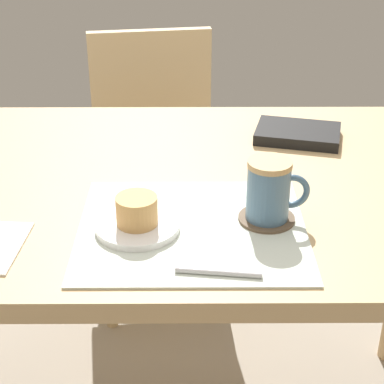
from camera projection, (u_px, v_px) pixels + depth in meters
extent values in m
cube|color=tan|center=(166.00, 187.00, 1.25)|extent=(1.36, 0.77, 0.04)
cylinder|color=#D1B27F|center=(224.00, 262.00, 1.97)|extent=(0.04, 0.04, 0.40)
cylinder|color=#D1B27F|center=(109.00, 272.00, 1.92)|extent=(0.04, 0.04, 0.40)
cylinder|color=#D1B27F|center=(205.00, 206.00, 2.28)|extent=(0.04, 0.04, 0.40)
cylinder|color=#D1B27F|center=(105.00, 213.00, 2.23)|extent=(0.04, 0.04, 0.40)
cube|color=#D1B27F|center=(159.00, 177.00, 2.00)|extent=(0.48, 0.48, 0.04)
cube|color=#D1B27F|center=(151.00, 91.00, 2.06)|extent=(0.39, 0.09, 0.39)
cube|color=silver|center=(192.00, 229.00, 1.07)|extent=(0.38, 0.33, 0.00)
cylinder|color=white|center=(138.00, 226.00, 1.06)|extent=(0.14, 0.14, 0.01)
cylinder|color=#E0A860|center=(137.00, 210.00, 1.05)|extent=(0.07, 0.07, 0.05)
cylinder|color=brown|center=(266.00, 218.00, 1.09)|extent=(0.10, 0.10, 0.00)
cylinder|color=slate|center=(268.00, 192.00, 1.07)|extent=(0.07, 0.07, 0.10)
cylinder|color=tan|center=(270.00, 164.00, 1.04)|extent=(0.07, 0.07, 0.01)
torus|color=slate|center=(291.00, 191.00, 1.07)|extent=(0.06, 0.01, 0.06)
cylinder|color=silver|center=(219.00, 272.00, 0.95)|extent=(0.13, 0.03, 0.01)
cube|color=black|center=(298.00, 134.00, 1.40)|extent=(0.20, 0.16, 0.02)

